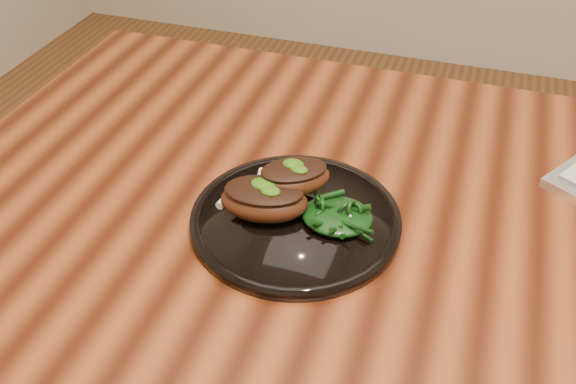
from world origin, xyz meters
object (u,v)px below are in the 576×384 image
object	(u,v)px
desk	(523,298)
plate	(296,219)
greens_heap	(337,212)
lamb_chop_front	(264,199)

from	to	relation	value
desk	plate	world-z (taller)	plate
plate	greens_heap	size ratio (longest dim) A/B	3.00
plate	lamb_chop_front	xyz separation A→B (m)	(-0.04, -0.01, 0.03)
greens_heap	desk	bearing A→B (deg)	9.57
plate	greens_heap	world-z (taller)	greens_heap
lamb_chop_front	plate	bearing A→B (deg)	13.61
desk	lamb_chop_front	size ratio (longest dim) A/B	13.63
desk	lamb_chop_front	distance (m)	0.35
lamb_chop_front	greens_heap	bearing A→B (deg)	8.82
desk	plate	distance (m)	0.31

